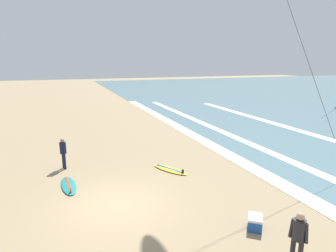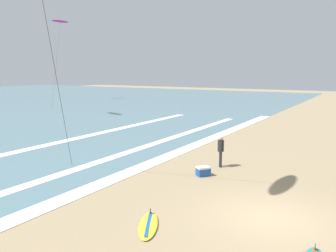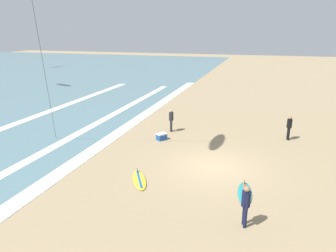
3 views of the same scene
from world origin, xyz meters
The scene contains 9 objects.
ground_plane centered at (0.00, 0.00, 0.00)m, with size 160.00×160.00×0.00m, color #9E8763.
wave_foam_shoreline centered at (-0.78, 7.29, 0.01)m, with size 53.69×0.95×0.01m, color white.
wave_foam_mid_break centered at (-1.85, 9.90, 0.01)m, with size 48.23×0.67×0.01m, color white.
surfer_left_far centered at (5.60, -3.93, 0.96)m, with size 0.52×0.32×1.60m.
surfer_foreground_main centered at (5.02, 3.86, 0.96)m, with size 0.49×0.32×1.60m.
surfer_background_far centered at (-4.77, -1.83, 0.96)m, with size 0.51×0.32×1.60m.
surfboard_right_spare centered at (-2.61, 3.18, 0.05)m, with size 2.13×1.54×0.25m.
surfboard_left_pile centered at (-2.44, -1.71, 0.05)m, with size 2.14×0.77×0.25m.
cooler_box centered at (3.16, 3.97, 0.22)m, with size 0.76×0.73×0.44m.
Camera 3 is at (-14.83, -2.01, 6.83)m, focal length 32.87 mm.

